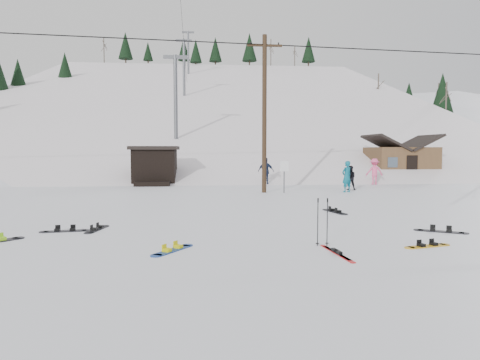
{
  "coord_description": "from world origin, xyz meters",
  "views": [
    {
      "loc": [
        -1.58,
        -10.52,
        2.46
      ],
      "look_at": [
        -0.25,
        4.55,
        1.4
      ],
      "focal_mm": 32.0,
      "sensor_mm": 36.0,
      "label": 1
    }
  ],
  "objects": [
    {
      "name": "lift_tower_near",
      "position": [
        -4.0,
        30.0,
        7.86
      ],
      "size": [
        2.2,
        0.36,
        8.0
      ],
      "color": "#595B60",
      "rests_on": "ski_slope"
    },
    {
      "name": "board_scatter_d",
      "position": [
        5.57,
        1.61,
        0.03
      ],
      "size": [
        1.37,
        0.89,
        0.11
      ],
      "rotation": [
        0.0,
        0.0,
        -0.51
      ],
      "color": "black",
      "rests_on": "ground"
    },
    {
      "name": "treeline_crest",
      "position": [
        0.0,
        86.0,
        0.0
      ],
      "size": [
        50.0,
        6.0,
        10.0
      ],
      "primitive_type": null,
      "color": "black",
      "rests_on": "ski_slope"
    },
    {
      "name": "skier_navy",
      "position": [
        2.92,
        19.4,
        0.97
      ],
      "size": [
        1.23,
        0.86,
        1.94
      ],
      "primitive_type": "imported",
      "rotation": [
        0.0,
        0.0,
        2.76
      ],
      "color": "#18223C",
      "rests_on": "ground"
    },
    {
      "name": "cabin",
      "position": [
        15.0,
        24.0,
        1.48
      ],
      "size": [
        5.39,
        4.4,
        3.77
      ],
      "color": "brown",
      "rests_on": "ground"
    },
    {
      "name": "board_scatter_e",
      "position": [
        4.14,
        -0.23,
        0.02
      ],
      "size": [
        1.34,
        0.53,
        0.1
      ],
      "rotation": [
        0.0,
        0.0,
        0.25
      ],
      "color": "gold",
      "rests_on": "ground"
    },
    {
      "name": "hero_snowboard",
      "position": [
        -2.32,
        -0.11,
        0.03
      ],
      "size": [
        0.96,
        1.29,
        0.1
      ],
      "rotation": [
        0.0,
        0.0,
        0.97
      ],
      "color": "#163D95",
      "rests_on": "ground"
    },
    {
      "name": "board_scatter_f",
      "position": [
        3.65,
        5.89,
        0.03
      ],
      "size": [
        0.61,
        1.6,
        0.11
      ],
      "rotation": [
        0.0,
        0.0,
        1.8
      ],
      "color": "black",
      "rests_on": "ground"
    },
    {
      "name": "lift_hut",
      "position": [
        -5.0,
        20.94,
        1.36
      ],
      "size": [
        3.4,
        4.1,
        2.75
      ],
      "color": "black",
      "rests_on": "ground"
    },
    {
      "name": "skier_teal",
      "position": [
        6.85,
        13.79,
        0.92
      ],
      "size": [
        0.79,
        0.69,
        1.83
      ],
      "primitive_type": "imported",
      "rotation": [
        0.0,
        0.0,
        3.59
      ],
      "color": "#0C647A",
      "rests_on": "ground"
    },
    {
      "name": "ground",
      "position": [
        0.0,
        0.0,
        0.0
      ],
      "size": [
        200.0,
        200.0,
        0.0
      ],
      "primitive_type": "plane",
      "color": "white",
      "rests_on": "ground"
    },
    {
      "name": "ridge_right",
      "position": [
        38.0,
        50.0,
        -11.0
      ],
      "size": [
        45.66,
        93.98,
        54.59
      ],
      "primitive_type": "cube",
      "rotation": [
        0.21,
        -0.05,
        -0.12
      ],
      "color": "white",
      "rests_on": "ground"
    },
    {
      "name": "ski_slope",
      "position": [
        0.0,
        55.0,
        -12.0
      ],
      "size": [
        60.0,
        85.24,
        65.97
      ],
      "primitive_type": "cube",
      "rotation": [
        0.31,
        0.0,
        0.0
      ],
      "color": "white",
      "rests_on": "ground"
    },
    {
      "name": "trail_sign",
      "position": [
        3.1,
        13.58,
        1.27
      ],
      "size": [
        0.5,
        0.09,
        1.85
      ],
      "color": "#595B60",
      "rests_on": "ground"
    },
    {
      "name": "board_scatter_b",
      "position": [
        -4.84,
        2.9,
        0.03
      ],
      "size": [
        0.49,
        1.42,
        0.1
      ],
      "rotation": [
        0.0,
        0.0,
        1.38
      ],
      "color": "black",
      "rests_on": "ground"
    },
    {
      "name": "ski_poles",
      "position": [
        1.49,
        0.12,
        0.63
      ],
      "size": [
        0.34,
        0.09,
        1.23
      ],
      "color": "black",
      "rests_on": "ground"
    },
    {
      "name": "skier_dark",
      "position": [
        7.54,
        15.15,
        0.75
      ],
      "size": [
        0.85,
        0.74,
        1.5
      ],
      "primitive_type": "imported",
      "rotation": [
        0.0,
        0.0,
        2.88
      ],
      "color": "black",
      "rests_on": "ground"
    },
    {
      "name": "lift_tower_far",
      "position": [
        -4.0,
        70.0,
        20.86
      ],
      "size": [
        2.2,
        0.36,
        8.0
      ],
      "color": "#595B60",
      "rests_on": "ski_slope"
    },
    {
      "name": "hero_skis",
      "position": [
        1.59,
        -0.76,
        0.03
      ],
      "size": [
        0.3,
        1.79,
        0.09
      ],
      "rotation": [
        0.0,
        0.0,
        0.11
      ],
      "color": "#AA1112",
      "rests_on": "ground"
    },
    {
      "name": "lift_tower_mid",
      "position": [
        -4.0,
        50.0,
        14.36
      ],
      "size": [
        2.2,
        0.36,
        8.0
      ],
      "color": "#595B60",
      "rests_on": "ski_slope"
    },
    {
      "name": "utility_pole",
      "position": [
        2.0,
        14.0,
        4.68
      ],
      "size": [
        2.0,
        0.26,
        9.0
      ],
      "color": "#3A2819",
      "rests_on": "ground"
    },
    {
      "name": "board_scatter_a",
      "position": [
        -5.73,
        2.68,
        0.03
      ],
      "size": [
        1.47,
        0.43,
        0.1
      ],
      "rotation": [
        0.0,
        0.0,
        0.12
      ],
      "color": "black",
      "rests_on": "ground"
    },
    {
      "name": "skier_pink",
      "position": [
        10.72,
        19.07,
        0.93
      ],
      "size": [
        1.27,
        0.82,
        1.86
      ],
      "primitive_type": "imported",
      "rotation": [
        0.0,
        0.0,
        3.03
      ],
      "color": "#F4568B",
      "rests_on": "ground"
    }
  ]
}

